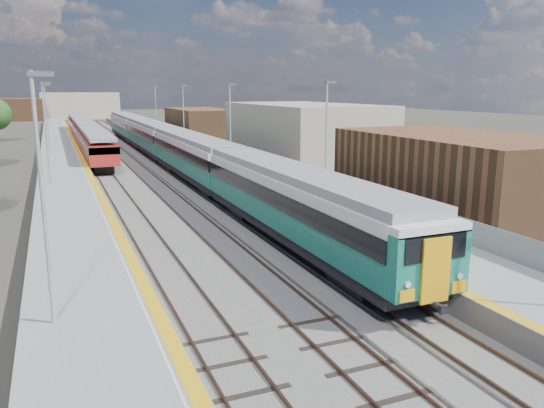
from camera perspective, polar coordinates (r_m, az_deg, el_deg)
ground at (r=59.81m, az=-12.88°, el=4.28°), size 320.00×320.00×0.00m
ballast_bed at (r=61.94m, az=-15.33°, el=4.45°), size 10.50×155.00×0.06m
tracks at (r=63.66m, az=-15.00°, el=4.73°), size 8.96×160.00×0.17m
platform_right at (r=63.23m, az=-8.56°, el=5.36°), size 4.70×155.00×8.52m
platform_left at (r=61.41m, az=-21.67°, el=4.41°), size 4.30×155.00×8.52m
buildings at (r=147.32m, az=-26.33°, el=12.10°), size 72.00×185.50×40.00m
green_train at (r=57.23m, az=-11.05°, el=6.40°), size 3.06×85.07×3.37m
red_train at (r=78.63m, az=-19.44°, el=7.25°), size 2.76×56.01×3.48m
tree_d at (r=83.13m, az=2.17°, el=9.24°), size 4.24×4.24×5.75m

